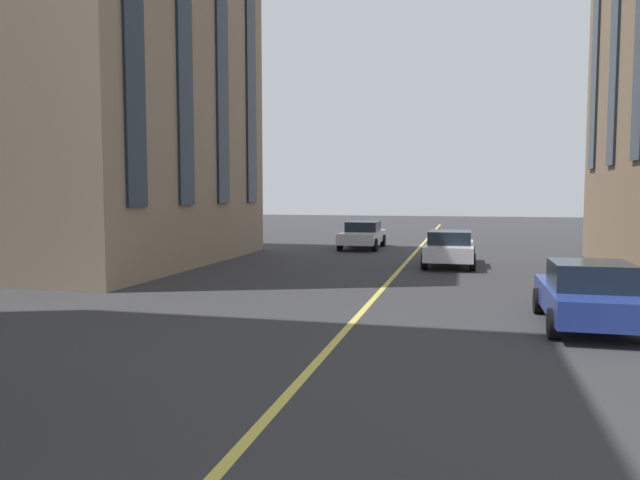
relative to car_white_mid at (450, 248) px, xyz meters
name	(u,v)px	position (x,y,z in m)	size (l,w,h in m)	color
lane_centre_line	(372,300)	(-8.22, 1.74, -0.70)	(80.00, 0.16, 0.01)	#D8C64C
car_white_mid	(450,248)	(0.00, 0.00, 0.00)	(4.40, 1.95, 1.37)	silver
car_blue_parked_a	(589,295)	(-10.33, -3.16, 0.00)	(3.90, 1.89, 1.40)	navy
car_white_trailing	(363,235)	(6.49, 4.56, 0.00)	(4.40, 1.95, 1.37)	silver
building_left_near	(59,51)	(-2.20, 15.57, 7.87)	(13.40, 12.78, 17.15)	gray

